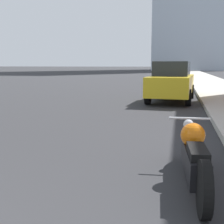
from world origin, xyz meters
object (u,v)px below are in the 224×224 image
(motorcycle, at_px, (194,156))
(parked_car_blue, at_px, (179,69))
(parked_car_red, at_px, (179,68))
(parked_car_yellow, at_px, (172,81))
(parked_car_green, at_px, (178,73))
(parked_car_black, at_px, (177,70))

(motorcycle, bearing_deg, parked_car_blue, 86.63)
(parked_car_blue, bearing_deg, motorcycle, -92.23)
(motorcycle, height_order, parked_car_blue, parked_car_blue)
(parked_car_blue, bearing_deg, parked_car_red, 87.17)
(motorcycle, distance_m, parked_car_yellow, 9.54)
(motorcycle, distance_m, parked_car_red, 55.93)
(parked_car_green, height_order, parked_car_red, parked_car_green)
(motorcycle, xyz_separation_m, parked_car_black, (-0.58, 31.73, 0.51))
(parked_car_blue, xyz_separation_m, parked_car_red, (0.01, 12.22, -0.04))
(parked_car_red, bearing_deg, motorcycle, -87.00)
(motorcycle, relative_size, parked_car_red, 0.54)
(parked_car_yellow, height_order, parked_car_black, parked_car_black)
(parked_car_red, bearing_deg, parked_car_blue, -87.47)
(parked_car_black, xyz_separation_m, parked_car_red, (0.17, 24.20, -0.05))
(parked_car_green, height_order, parked_car_black, parked_car_black)
(parked_car_green, bearing_deg, parked_car_black, 91.57)
(parked_car_yellow, xyz_separation_m, parked_car_black, (-0.04, 22.21, 0.05))
(parked_car_black, height_order, parked_car_red, parked_car_black)
(motorcycle, xyz_separation_m, parked_car_green, (-0.36, 21.36, 0.47))
(parked_car_black, bearing_deg, motorcycle, -83.22)
(parked_car_green, bearing_deg, motorcycle, -88.72)
(parked_car_green, relative_size, parked_car_blue, 0.88)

